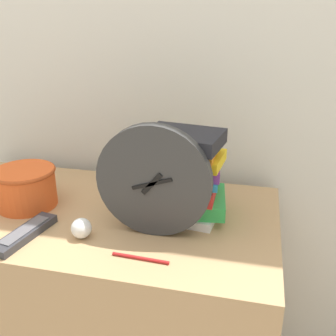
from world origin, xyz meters
TOP-DOWN VIEW (x-y plane):
  - wall_back at (0.00, 0.63)m, footprint 6.00×0.04m
  - desk at (0.00, 0.28)m, footprint 1.03×0.56m
  - desk_clock at (0.20, 0.21)m, footprint 0.29×0.04m
  - book_stack at (0.25, 0.32)m, footprint 0.26×0.21m
  - basket at (-0.20, 0.27)m, footprint 0.18×0.18m
  - tv_remote at (-0.11, 0.11)m, footprint 0.08×0.20m
  - crumpled_paper_ball at (0.03, 0.14)m, footprint 0.05×0.05m
  - pen at (0.20, 0.08)m, footprint 0.14×0.01m

SIDE VIEW (x-z plane):
  - desk at x=0.00m, z-range 0.00..0.73m
  - pen at x=0.20m, z-range 0.73..0.74m
  - tv_remote at x=-0.11m, z-range 0.73..0.75m
  - crumpled_paper_ball at x=0.03m, z-range 0.73..0.78m
  - basket at x=-0.20m, z-range 0.73..0.85m
  - book_stack at x=0.25m, z-range 0.72..0.97m
  - desk_clock at x=0.20m, z-range 0.73..1.02m
  - wall_back at x=0.00m, z-range 0.00..2.40m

